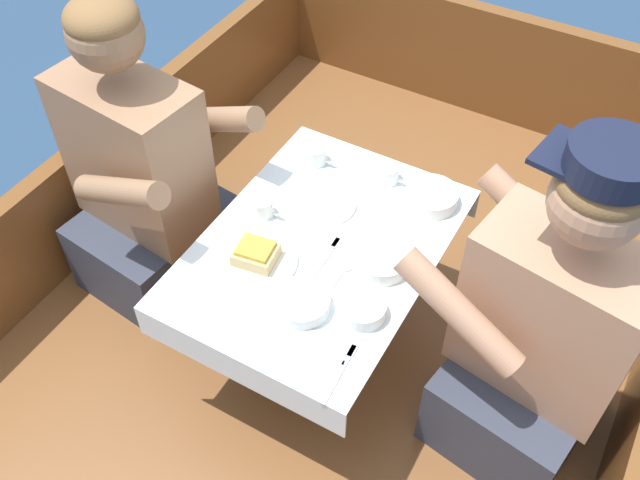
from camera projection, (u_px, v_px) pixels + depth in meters
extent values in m
plane|color=navy|center=(308.00, 413.00, 2.37)|extent=(60.00, 60.00, 0.00)
cube|color=brown|center=(307.00, 388.00, 2.26)|extent=(1.83, 2.90, 0.32)
cube|color=brown|center=(68.00, 211.00, 2.29)|extent=(0.06, 2.90, 0.39)
cube|color=brown|center=(624.00, 472.00, 1.70)|extent=(0.06, 2.90, 0.39)
cube|color=brown|center=(488.00, 62.00, 2.81)|extent=(1.71, 0.06, 0.45)
cylinder|color=#B2B2B7|center=(320.00, 299.00, 2.03)|extent=(0.07, 0.07, 0.42)
cube|color=brown|center=(320.00, 248.00, 1.87)|extent=(0.56, 0.77, 0.02)
cube|color=white|center=(320.00, 246.00, 1.87)|extent=(0.59, 0.80, 0.00)
cube|color=white|center=(236.00, 370.00, 1.67)|extent=(0.59, 0.00, 0.10)
cube|color=white|center=(386.00, 171.00, 2.14)|extent=(0.59, 0.00, 0.10)
cube|color=#333847|center=(158.00, 242.00, 2.29)|extent=(0.41, 0.48, 0.26)
cube|color=#936B4C|center=(136.00, 155.00, 2.02)|extent=(0.42, 0.26, 0.48)
sphere|color=#936B4C|center=(105.00, 34.00, 1.73)|extent=(0.19, 0.19, 0.19)
ellipsoid|color=brown|center=(101.00, 17.00, 1.70)|extent=(0.18, 0.18, 0.11)
cylinder|color=#936B4C|center=(215.00, 119.00, 1.99)|extent=(0.34, 0.11, 0.21)
cylinder|color=#936B4C|center=(120.00, 191.00, 1.80)|extent=(0.34, 0.11, 0.21)
cube|color=#333847|center=(520.00, 394.00, 1.92)|extent=(0.43, 0.49, 0.26)
cube|color=tan|center=(552.00, 315.00, 1.65)|extent=(0.43, 0.28, 0.45)
sphere|color=tan|center=(598.00, 201.00, 1.38)|extent=(0.20, 0.20, 0.20)
ellipsoid|color=brown|center=(605.00, 184.00, 1.35)|extent=(0.19, 0.19, 0.11)
cylinder|color=tan|center=(459.00, 312.00, 1.57)|extent=(0.34, 0.13, 0.21)
cylinder|color=tan|center=(536.00, 221.00, 1.76)|extent=(0.34, 0.13, 0.21)
cylinder|color=black|center=(614.00, 161.00, 1.30)|extent=(0.18, 0.18, 0.06)
cube|color=black|center=(566.00, 153.00, 1.36)|extent=(0.12, 0.15, 0.01)
cylinder|color=silver|center=(257.00, 260.00, 1.82)|extent=(0.21, 0.21, 0.01)
cylinder|color=silver|center=(323.00, 203.00, 1.96)|extent=(0.19, 0.19, 0.01)
cube|color=tan|center=(256.00, 254.00, 1.81)|extent=(0.12, 0.10, 0.04)
cube|color=gold|center=(255.00, 248.00, 1.79)|extent=(0.09, 0.08, 0.01)
cylinder|color=silver|center=(432.00, 197.00, 1.96)|extent=(0.15, 0.15, 0.04)
cylinder|color=beige|center=(432.00, 194.00, 1.95)|extent=(0.12, 0.12, 0.02)
cylinder|color=silver|center=(301.00, 303.00, 1.71)|extent=(0.14, 0.14, 0.04)
cylinder|color=beige|center=(301.00, 301.00, 1.70)|extent=(0.11, 0.11, 0.02)
cylinder|color=silver|center=(363.00, 309.00, 1.70)|extent=(0.11, 0.11, 0.04)
cylinder|color=beige|center=(363.00, 307.00, 1.69)|extent=(0.09, 0.09, 0.02)
cylinder|color=silver|center=(382.00, 260.00, 1.80)|extent=(0.14, 0.14, 0.04)
cylinder|color=beige|center=(382.00, 258.00, 1.80)|extent=(0.12, 0.12, 0.02)
cylinder|color=silver|center=(316.00, 155.00, 2.07)|extent=(0.06, 0.06, 0.05)
torus|color=silver|center=(328.00, 159.00, 2.05)|extent=(0.04, 0.01, 0.04)
cylinder|color=#3D2314|center=(316.00, 150.00, 2.05)|extent=(0.05, 0.05, 0.01)
cylinder|color=silver|center=(387.00, 173.00, 2.01)|extent=(0.06, 0.06, 0.05)
torus|color=silver|center=(401.00, 178.00, 2.00)|extent=(0.04, 0.01, 0.04)
cylinder|color=#3D2314|center=(388.00, 169.00, 2.00)|extent=(0.05, 0.05, 0.01)
cylinder|color=silver|center=(262.00, 206.00, 1.93)|extent=(0.07, 0.07, 0.05)
torus|color=silver|center=(276.00, 211.00, 1.91)|extent=(0.04, 0.01, 0.04)
cylinder|color=#3D2314|center=(262.00, 202.00, 1.91)|extent=(0.06, 0.06, 0.01)
cube|color=silver|center=(324.00, 260.00, 1.83)|extent=(0.02, 0.17, 0.00)
cube|color=silver|center=(336.00, 242.00, 1.87)|extent=(0.02, 0.04, 0.00)
cube|color=silver|center=(336.00, 334.00, 1.67)|extent=(0.16, 0.08, 0.00)
cube|color=silver|center=(339.00, 374.00, 1.60)|extent=(0.02, 0.17, 0.00)
cube|color=silver|center=(352.00, 350.00, 1.64)|extent=(0.02, 0.04, 0.00)
cube|color=silver|center=(332.00, 286.00, 1.77)|extent=(0.01, 0.17, 0.00)
ellipsoid|color=silver|center=(345.00, 267.00, 1.81)|extent=(0.04, 0.02, 0.01)
cube|color=silver|center=(309.00, 354.00, 1.63)|extent=(0.17, 0.05, 0.00)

